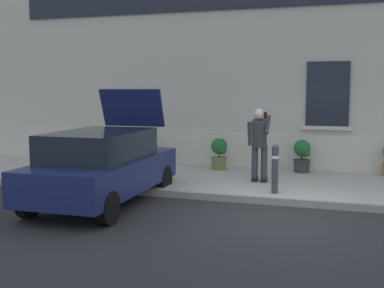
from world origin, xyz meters
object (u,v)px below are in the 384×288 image
bollard_near_person (275,167)px  person_on_phone (259,140)px  planter_cream (147,149)px  planter_olive (219,153)px  hatchback_car_navy (103,165)px  planter_charcoal (302,155)px

bollard_near_person → person_on_phone: bearing=116.2°
planter_cream → planter_olive: 2.19m
planter_olive → planter_cream: bearing=175.5°
planter_olive → hatchback_car_navy: bearing=-110.1°
hatchback_car_navy → person_on_phone: bearing=41.3°
hatchback_car_navy → planter_charcoal: size_ratio=4.75×
bollard_near_person → planter_cream: bollard_near_person is taller
bollard_near_person → person_on_phone: person_on_phone is taller
bollard_near_person → person_on_phone: 1.26m
person_on_phone → planter_charcoal: person_on_phone is taller
bollard_near_person → planter_olive: 3.15m
planter_olive → person_on_phone: bearing=-47.9°
bollard_near_person → planter_olive: bearing=126.2°
planter_olive → planter_charcoal: (2.19, 0.22, 0.00)m
planter_cream → planter_charcoal: bearing=0.7°
person_on_phone → planter_charcoal: 1.98m
planter_cream → hatchback_car_navy: bearing=-79.5°
hatchback_car_navy → planter_olive: bearing=69.9°
hatchback_car_navy → planter_charcoal: hatchback_car_navy is taller
person_on_phone → planter_olive: person_on_phone is taller
hatchback_car_navy → planter_olive: hatchback_car_navy is taller
hatchback_car_navy → bollard_near_person: size_ratio=3.91×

